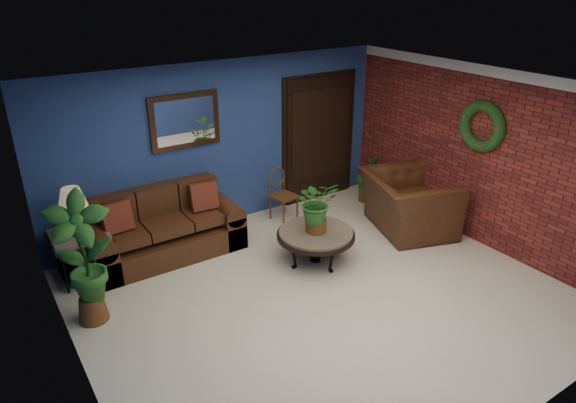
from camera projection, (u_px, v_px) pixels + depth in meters
floor at (322, 296)px, 6.28m from camera, size 5.50×5.50×0.00m
wall_back at (224, 145)px, 7.66m from camera, size 5.50×0.04×2.50m
wall_left at (69, 276)px, 4.38m from camera, size 0.04×5.00×2.50m
wall_right_brick at (483, 158)px, 7.15m from camera, size 0.04×5.00×2.50m
ceiling at (329, 92)px, 5.25m from camera, size 5.50×5.00×0.02m
crown_molding at (495, 72)px, 6.64m from camera, size 0.03×5.00×0.14m
wall_mirror at (185, 121)px, 7.14m from camera, size 1.02×0.06×0.77m
closet_door at (319, 139)px, 8.60m from camera, size 1.44×0.06×2.18m
wreath at (482, 126)px, 6.97m from camera, size 0.16×0.72×0.72m
sofa at (163, 233)px, 7.12m from camera, size 2.09×0.90×0.94m
coffee_table at (316, 235)px, 6.88m from camera, size 1.05×1.05×0.45m
end_table at (80, 243)px, 6.48m from camera, size 0.70×0.70×0.64m
table_lamp at (73, 205)px, 6.26m from camera, size 0.35×0.35×0.59m
side_chair at (281, 191)px, 8.07m from camera, size 0.41×0.41×0.83m
armchair at (408, 203)px, 7.73m from camera, size 1.52×1.63×0.86m
coffee_plant at (317, 204)px, 6.69m from camera, size 0.64×0.59×0.73m
floor_plant at (367, 177)px, 8.70m from camera, size 0.43×0.37×0.82m
tall_plant at (83, 255)px, 5.51m from camera, size 0.79×0.65×1.55m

